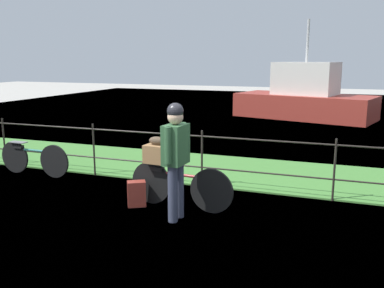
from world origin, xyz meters
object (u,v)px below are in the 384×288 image
cyclist_person (176,151)px  bicycle_parked (33,158)px  bicycle_main (179,185)px  moored_boat_near (305,98)px  backpack_on_paving (137,194)px  terrier_dog (159,140)px  wooden_crate (157,154)px

cyclist_person → bicycle_parked: 3.80m
bicycle_main → moored_boat_near: (0.87, 11.05, 0.42)m
backpack_on_paving → cyclist_person: bearing=128.5°
terrier_dog → bicycle_parked: (-3.06, 0.71, -0.70)m
terrier_dog → wooden_crate: bearing=175.3°
moored_boat_near → bicycle_parked: bearing=-112.6°
bicycle_main → bicycle_parked: bicycle_main is taller
bicycle_main → cyclist_person: 0.80m
wooden_crate → backpack_on_paving: (-0.28, -0.20, -0.62)m
moored_boat_near → bicycle_main: bearing=-94.5°
bicycle_parked → moored_boat_near: moored_boat_near is taller
cyclist_person → bicycle_parked: (-3.55, 1.20, -0.66)m
terrier_dog → cyclist_person: cyclist_person is taller
bicycle_parked → wooden_crate: bearing=-13.2°
wooden_crate → bicycle_parked: (-3.04, 0.71, -0.48)m
cyclist_person → moored_boat_near: 11.54m
bicycle_main → moored_boat_near: 11.10m
bicycle_parked → backpack_on_paving: bearing=-18.2°
terrier_dog → cyclist_person: bearing=-45.4°
cyclist_person → bicycle_main: bearing=105.8°
bicycle_main → moored_boat_near: moored_boat_near is taller
wooden_crate → bicycle_parked: size_ratio=0.23×
wooden_crate → backpack_on_paving: 0.71m
wooden_crate → terrier_dog: 0.22m
wooden_crate → moored_boat_near: (1.24, 11.02, -0.04)m
bicycle_main → backpack_on_paving: bicycle_main is taller
wooden_crate → cyclist_person: bearing=-44.1°
backpack_on_paving → bicycle_parked: bicycle_parked is taller
bicycle_main → cyclist_person: size_ratio=1.02×
terrier_dog → bicycle_parked: terrier_dog is taller
wooden_crate → bicycle_main: bearing=-4.7°
backpack_on_paving → terrier_dog: bearing=-178.5°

